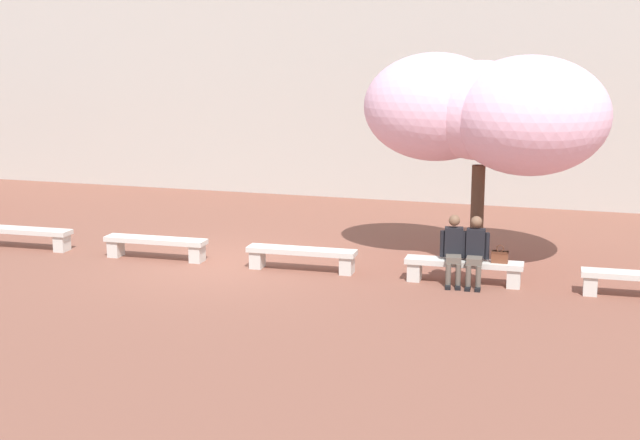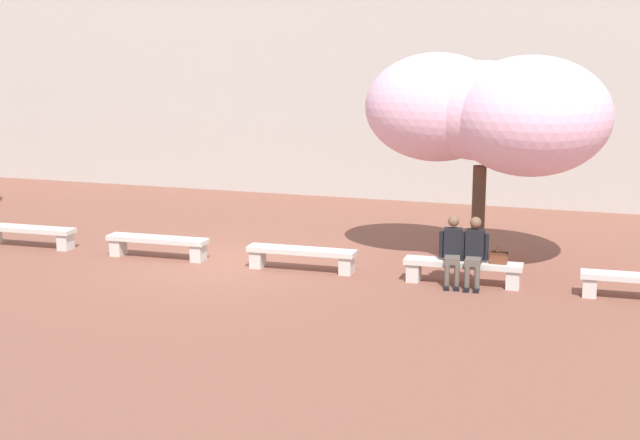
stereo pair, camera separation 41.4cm
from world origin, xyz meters
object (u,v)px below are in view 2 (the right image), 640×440
Objects in this scene: stone_bench_east_end at (463,268)px; person_seated_right at (474,249)px; stone_bench_near_east at (301,255)px; cherry_tree_main at (489,112)px; handbag at (499,257)px; person_seated_left at (453,248)px; stone_bench_center at (157,243)px; stone_bench_near_west at (28,233)px.

stone_bench_east_end is 0.44m from person_seated_right.
cherry_tree_main is at bearing 25.56° from stone_bench_near_east.
stone_bench_east_end is at bearing -179.66° from handbag.
cherry_tree_main is at bearing 78.27° from person_seated_left.
person_seated_right is 0.27× the size of cherry_tree_main.
stone_bench_center and stone_bench_near_east have the same top height.
person_seated_left is at bearing -1.00° from stone_bench_near_east.
stone_bench_near_west and stone_bench_east_end have the same top height.
stone_bench_east_end is at bearing 0.00° from stone_bench_near_east.
stone_bench_center is at bearing 179.54° from person_seated_right.
person_seated_right is 2.90m from cherry_tree_main.
stone_bench_near_east is 6.47× the size of handbag.
person_seated_right is 0.46m from handbag.
person_seated_right is at bearing -0.46° from stone_bench_center.
cherry_tree_main reaches higher than stone_bench_east_end.
stone_bench_center is at bearing 179.51° from person_seated_left.
stone_bench_near_west is 1.70× the size of person_seated_left.
handbag is 0.07× the size of cherry_tree_main.
person_seated_left is (6.18, -0.05, 0.38)m from stone_bench_center.
cherry_tree_main is (3.34, 1.60, 2.77)m from stone_bench_near_east.
stone_bench_near_west and stone_bench_near_east have the same top height.
person_seated_left is 1.00× the size of person_seated_right.
stone_bench_near_east is at bearing 179.10° from person_seated_right.
stone_bench_center is 1.00× the size of stone_bench_east_end.
person_seated_left is at bearing -0.49° from stone_bench_center.
handbag reaches higher than stone_bench_east_end.
handbag is (3.84, 0.00, 0.27)m from stone_bench_near_east.
stone_bench_east_end is 0.70m from handbag.
cherry_tree_main reaches higher than stone_bench_center.
stone_bench_near_east is 3.42m from person_seated_right.
person_seated_left is (9.37, -0.05, 0.38)m from stone_bench_near_west.
stone_bench_near_west is at bearing 180.00° from stone_bench_near_east.
cherry_tree_main is (6.52, 1.60, 2.77)m from stone_bench_center.
person_seated_right is at bearing -0.90° from stone_bench_near_east.
handbag is (7.02, 0.00, 0.27)m from stone_bench_center.
stone_bench_near_east is 0.45× the size of cherry_tree_main.
stone_bench_center is 6.19m from person_seated_left.
person_seated_left reaches higher than stone_bench_near_west.
stone_bench_near_east is at bearing -154.44° from cherry_tree_main.
stone_bench_east_end is 0.43m from person_seated_left.
person_seated_left reaches higher than stone_bench_near_east.
person_seated_right is (9.77, -0.05, 0.38)m from stone_bench_near_west.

